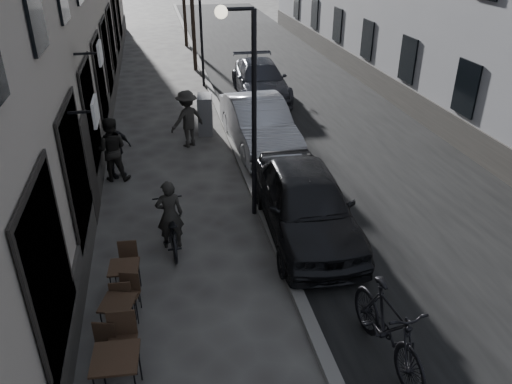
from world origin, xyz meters
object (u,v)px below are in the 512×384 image
object	(u,v)px
streetlamp_far	(196,15)
utility_cabinet	(205,114)
bistro_set_a	(118,373)
bicycle	(171,227)
bistro_set_b	(119,314)
car_near	(306,203)
streetlamp_near	(247,94)
pedestrian_mid	(187,119)
pedestrian_near	(111,149)
pedestrian_far	(114,149)
car_mid	(259,124)
moped	(388,327)
car_far	(260,80)
bistro_set_c	(125,278)

from	to	relation	value
streetlamp_far	utility_cabinet	size ratio (longest dim) A/B	3.75
bistro_set_a	bicycle	world-z (taller)	bicycle
streetlamp_far	bicycle	world-z (taller)	streetlamp_far
bistro_set_b	car_near	xyz separation A→B (m)	(4.20, 2.55, 0.41)
utility_cabinet	streetlamp_near	bearing A→B (deg)	-78.31
bistro_set_b	pedestrian_mid	distance (m)	8.81
streetlamp_near	pedestrian_near	distance (m)	4.93
pedestrian_near	pedestrian_mid	distance (m)	3.14
streetlamp_near	bistro_set_b	world-z (taller)	streetlamp_near
pedestrian_far	car_mid	xyz separation A→B (m)	(4.53, 1.31, -0.05)
streetlamp_far	bicycle	xyz separation A→B (m)	(-1.98, -13.09, -2.65)
streetlamp_near	utility_cabinet	world-z (taller)	streetlamp_near
car_mid	moped	distance (m)	9.50
streetlamp_far	bistro_set_b	xyz separation A→B (m)	(-3.02, -15.71, -2.74)
bicycle	pedestrian_mid	bearing A→B (deg)	-100.90
streetlamp_far	car_far	xyz separation A→B (m)	(2.39, -2.20, -2.42)
streetlamp_near	bicycle	size ratio (longest dim) A/B	2.63
bistro_set_a	utility_cabinet	world-z (taller)	utility_cabinet
bistro_set_a	pedestrian_far	xyz separation A→B (m)	(-0.38, 8.12, 0.35)
bistro_set_a	car_near	size ratio (longest dim) A/B	0.36
pedestrian_mid	pedestrian_far	xyz separation A→B (m)	(-2.26, -1.93, -0.08)
streetlamp_near	car_near	world-z (taller)	streetlamp_near
streetlamp_far	utility_cabinet	xyz separation A→B (m)	(-0.40, -6.01, -2.48)
bistro_set_c	pedestrian_near	world-z (taller)	pedestrian_near
streetlamp_near	car_mid	distance (m)	5.00
streetlamp_far	car_far	size ratio (longest dim) A/B	1.00
bistro_set_c	pedestrian_near	bearing A→B (deg)	99.24
streetlamp_far	moped	xyz separation A→B (m)	(1.37, -17.24, -2.47)
utility_cabinet	car_far	xyz separation A→B (m)	(2.79, 3.81, 0.06)
car_near	car_mid	xyz separation A→B (m)	(0.00, 5.42, -0.01)
bistro_set_b	streetlamp_far	bearing A→B (deg)	95.65
car_far	moped	size ratio (longest dim) A/B	2.22
bistro_set_c	car_far	world-z (taller)	car_far
pedestrian_far	car_far	bearing A→B (deg)	23.42
bistro_set_a	bistro_set_c	bearing A→B (deg)	93.35
pedestrian_near	pedestrian_mid	xyz separation A→B (m)	(2.32, 2.12, 0.01)
bistro_set_a	bicycle	size ratio (longest dim) A/B	0.89
utility_cabinet	car_far	world-z (taller)	car_far
streetlamp_near	car_near	bearing A→B (deg)	-44.73
bistro_set_c	bicycle	world-z (taller)	bicycle
bistro_set_b	car_mid	xyz separation A→B (m)	(4.20, 7.96, 0.40)
bistro_set_b	pedestrian_mid	bearing A→B (deg)	93.94
utility_cabinet	pedestrian_near	size ratio (longest dim) A/B	0.72
pedestrian_far	car_far	size ratio (longest dim) A/B	0.34
bistro_set_b	bistro_set_c	world-z (taller)	bistro_set_c
streetlamp_near	car_far	world-z (taller)	streetlamp_near
car_near	pedestrian_near	bearing A→B (deg)	141.80
utility_cabinet	car_near	distance (m)	7.32
car_far	moped	distance (m)	15.08
streetlamp_near	bicycle	world-z (taller)	streetlamp_near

